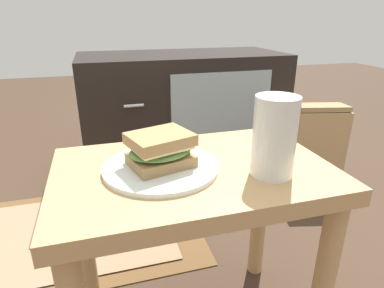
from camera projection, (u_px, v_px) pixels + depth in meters
side_table at (193, 205)px, 0.70m from camera, size 0.56×0.36×0.46m
tv_cabinet at (183, 113)px, 1.63m from camera, size 0.96×0.46×0.58m
area_rug at (40, 238)px, 1.16m from camera, size 1.13×0.61×0.01m
plate at (161, 167)px, 0.65m from camera, size 0.23×0.23×0.01m
sandwich_front at (160, 150)px, 0.64m from camera, size 0.15×0.13×0.07m
beer_glass at (274, 137)px, 0.61m from camera, size 0.08×0.08×0.15m
paper_bag at (315, 149)px, 1.44m from camera, size 0.24×0.18×0.40m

